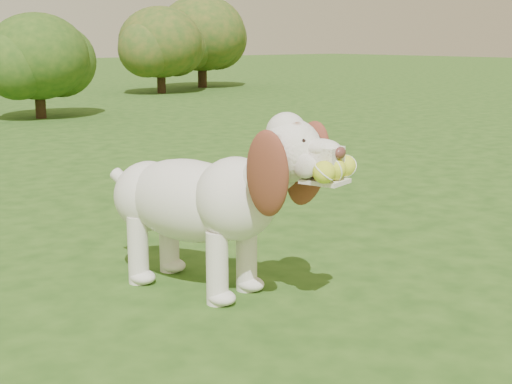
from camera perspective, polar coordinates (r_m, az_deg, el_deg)
ground at (r=3.23m, az=-1.56°, el=-9.48°), size 80.00×80.00×0.00m
dog at (r=3.36m, az=-3.84°, el=-0.25°), size 0.71×1.35×0.89m
shrub_f at (r=16.15m, az=-7.66°, el=11.79°), size 1.83×1.83×1.90m
shrub_c at (r=11.38m, az=-17.09°, el=10.32°), size 1.53×1.53×1.58m
shrub_h at (r=18.00m, az=-4.37°, el=12.53°), size 2.16×2.16×2.24m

